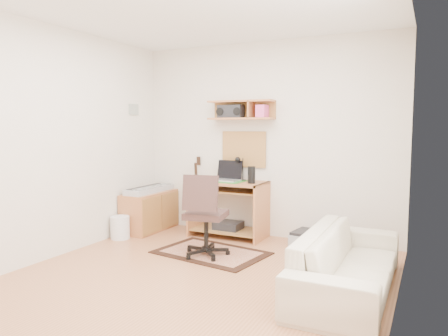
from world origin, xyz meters
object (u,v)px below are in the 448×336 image
at_px(printer, 314,241).
at_px(task_chair, 206,215).
at_px(desk, 228,209).
at_px(cabinet, 150,211).
at_px(sofa, 348,251).

bearing_deg(printer, task_chair, -132.20).
bearing_deg(desk, cabinet, -171.45).
height_order(cabinet, printer, cabinet).
bearing_deg(sofa, task_chair, 77.81).
xyz_separation_m(cabinet, sofa, (2.96, -1.09, 0.09)).
bearing_deg(desk, sofa, -35.23).
xyz_separation_m(cabinet, printer, (2.35, 0.11, -0.19)).
xyz_separation_m(desk, sofa, (1.80, -1.27, -0.01)).
bearing_deg(printer, cabinet, -169.00).
height_order(task_chair, printer, task_chair).
relative_size(desk, sofa, 0.54).
bearing_deg(sofa, cabinet, 69.73).
xyz_separation_m(task_chair, printer, (1.03, 0.85, -0.40)).
relative_size(task_chair, cabinet, 1.08).
distance_m(task_chair, sofa, 1.68).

